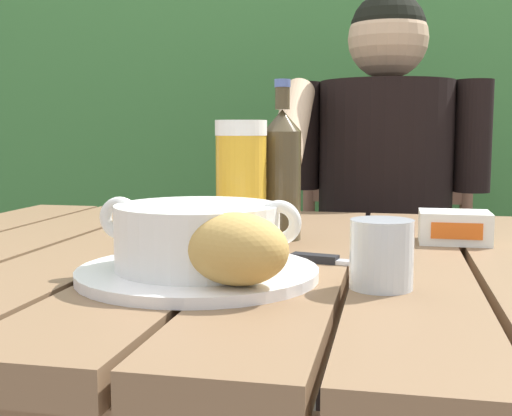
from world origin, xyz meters
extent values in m
cube|color=brown|center=(-0.44, 0.00, 0.71)|extent=(0.14, 0.94, 0.04)
cube|color=brown|center=(-0.29, 0.00, 0.71)|extent=(0.14, 0.94, 0.04)
cube|color=brown|center=(-0.15, 0.00, 0.71)|extent=(0.14, 0.94, 0.04)
cube|color=brown|center=(0.00, 0.00, 0.71)|extent=(0.14, 0.94, 0.04)
cube|color=brown|center=(0.15, 0.00, 0.71)|extent=(0.14, 0.94, 0.04)
cube|color=brown|center=(0.00, 0.44, 0.66)|extent=(1.28, 0.03, 0.08)
cube|color=brown|center=(-0.62, 0.43, 0.35)|extent=(0.06, 0.06, 0.70)
cube|color=#3C7338|center=(0.00, 1.54, 0.74)|extent=(3.47, 0.60, 1.48)
cylinder|color=#4C3823|center=(-0.71, 1.69, 0.70)|extent=(0.10, 0.10, 1.40)
cylinder|color=#4C3823|center=(-0.61, 1.69, 0.58)|extent=(0.10, 0.10, 1.17)
cylinder|color=brown|center=(-0.12, 0.65, 0.22)|extent=(0.04, 0.04, 0.43)
cylinder|color=brown|center=(0.32, 1.05, 0.22)|extent=(0.04, 0.04, 0.43)
cylinder|color=brown|center=(-0.12, 1.05, 0.22)|extent=(0.04, 0.04, 0.43)
cube|color=brown|center=(0.10, 0.85, 0.44)|extent=(0.48, 0.44, 0.02)
cylinder|color=brown|center=(0.32, 1.05, 0.67)|extent=(0.04, 0.04, 0.46)
cylinder|color=brown|center=(-0.12, 1.05, 0.67)|extent=(0.04, 0.04, 0.46)
cube|color=brown|center=(0.10, 1.05, 0.60)|extent=(0.45, 0.02, 0.04)
cube|color=brown|center=(0.10, 1.05, 0.71)|extent=(0.45, 0.02, 0.04)
cube|color=brown|center=(0.10, 1.05, 0.83)|extent=(0.45, 0.02, 0.04)
cylinder|color=black|center=(0.19, 0.65, 0.51)|extent=(0.13, 0.40, 0.13)
cylinder|color=black|center=(0.02, 0.65, 0.51)|extent=(0.13, 0.40, 0.13)
cylinder|color=black|center=(0.10, 0.75, 0.76)|extent=(0.32, 0.32, 0.51)
sphere|color=tan|center=(0.10, 0.75, 1.12)|extent=(0.19, 0.19, 0.19)
sphere|color=black|center=(0.10, 0.75, 1.13)|extent=(0.18, 0.18, 0.18)
cylinder|color=black|center=(0.30, 0.73, 0.89)|extent=(0.08, 0.08, 0.26)
cylinder|color=black|center=(-0.10, 0.73, 0.89)|extent=(0.08, 0.08, 0.26)
cylinder|color=tan|center=(-0.10, 0.57, 0.92)|extent=(0.07, 0.25, 0.21)
cylinder|color=white|center=(-0.09, -0.17, 0.74)|extent=(0.28, 0.28, 0.01)
cylinder|color=white|center=(-0.09, -0.17, 0.78)|extent=(0.19, 0.19, 0.07)
cylinder|color=#B45517|center=(-0.09, -0.17, 0.80)|extent=(0.16, 0.16, 0.01)
torus|color=white|center=(-0.19, -0.17, 0.80)|extent=(0.05, 0.01, 0.05)
torus|color=white|center=(0.00, -0.17, 0.80)|extent=(0.05, 0.01, 0.05)
ellipsoid|color=tan|center=(-0.03, -0.25, 0.78)|extent=(0.13, 0.11, 0.07)
cylinder|color=gold|center=(-0.10, 0.06, 0.81)|extent=(0.07, 0.07, 0.16)
cylinder|color=white|center=(-0.10, 0.06, 0.90)|extent=(0.08, 0.08, 0.02)
cylinder|color=#453923|center=(-0.04, 0.11, 0.82)|extent=(0.06, 0.06, 0.17)
cone|color=#453923|center=(-0.04, 0.11, 0.92)|extent=(0.06, 0.06, 0.03)
cylinder|color=#453923|center=(-0.04, 0.11, 0.95)|extent=(0.02, 0.02, 0.03)
cylinder|color=#4C5E9A|center=(-0.04, 0.11, 0.97)|extent=(0.02, 0.02, 0.01)
cylinder|color=silver|center=(0.11, -0.18, 0.77)|extent=(0.07, 0.07, 0.07)
cube|color=white|center=(0.21, 0.13, 0.76)|extent=(0.10, 0.08, 0.05)
cube|color=orange|center=(0.21, 0.09, 0.76)|extent=(0.07, 0.00, 0.02)
cube|color=silver|center=(0.09, -0.07, 0.74)|extent=(0.11, 0.04, 0.00)
cube|color=black|center=(0.03, -0.06, 0.74)|extent=(0.06, 0.03, 0.01)
camera|label=1|loc=(0.12, -0.89, 0.90)|focal=46.47mm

